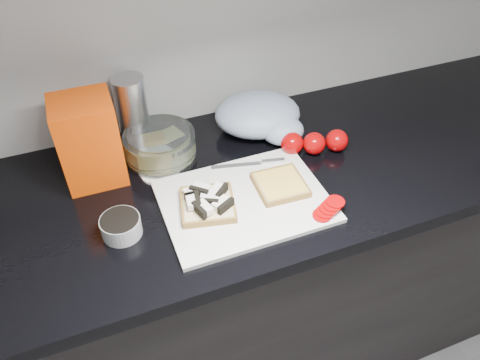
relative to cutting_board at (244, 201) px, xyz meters
name	(u,v)px	position (x,y,z in m)	size (l,w,h in m)	color
base_cabinet	(219,288)	(-0.05, 0.10, -0.48)	(3.50, 0.60, 0.86)	black
countertop	(213,187)	(-0.05, 0.10, -0.03)	(3.50, 0.64, 0.04)	black
cutting_board	(244,201)	(0.00, 0.00, 0.00)	(0.40, 0.30, 0.01)	silver
bread_left	(207,203)	(-0.09, 0.01, 0.02)	(0.16, 0.16, 0.04)	beige
bread_right	(280,185)	(0.10, 0.01, 0.01)	(0.13, 0.13, 0.02)	beige
tomato_slices	(329,209)	(0.17, -0.11, 0.02)	(0.10, 0.07, 0.02)	#9E0305
knife	(258,163)	(0.08, 0.11, 0.01)	(0.20, 0.06, 0.01)	silver
seed_tub	(121,225)	(-0.30, 0.01, 0.02)	(0.09, 0.09, 0.05)	#9CA1A1
tub_lid	(159,173)	(-0.17, 0.18, 0.00)	(0.10, 0.10, 0.01)	white
glass_bowl	(160,147)	(-0.15, 0.25, 0.03)	(0.19, 0.19, 0.08)	silver
bread_bag	(89,141)	(-0.32, 0.23, 0.11)	(0.14, 0.13, 0.23)	#E14603
steel_canister	(133,112)	(-0.19, 0.34, 0.10)	(0.09, 0.09, 0.20)	#B4B4B9
grocery_bag	(261,116)	(0.16, 0.26, 0.05)	(0.28, 0.26, 0.11)	#93A1B5
whole_tomatoes	(314,142)	(0.25, 0.12, 0.03)	(0.18, 0.10, 0.06)	#9E0305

